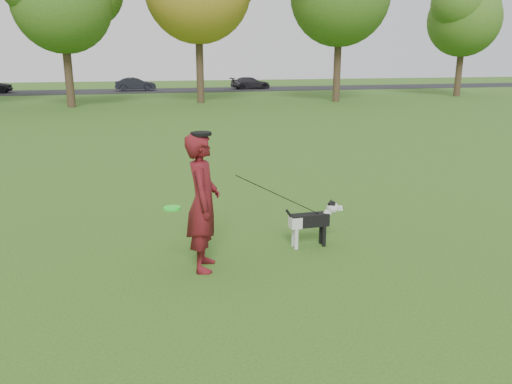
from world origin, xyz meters
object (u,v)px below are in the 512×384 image
object	(u,v)px
car_mid	(135,84)
dog	(314,219)
car_right	(250,83)
man	(203,203)

from	to	relation	value
car_mid	dog	bearing A→B (deg)	-179.76
car_right	man	bearing A→B (deg)	163.73
man	car_mid	size ratio (longest dim) A/B	0.54
man	car_right	world-z (taller)	man
man	car_right	xyz separation A→B (m)	(11.18, 40.14, -0.40)
dog	car_right	world-z (taller)	car_right
dog	car_right	distance (m)	40.83
car_right	dog	bearing A→B (deg)	166.02
man	car_mid	bearing A→B (deg)	12.81
man	dog	size ratio (longest dim) A/B	1.99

